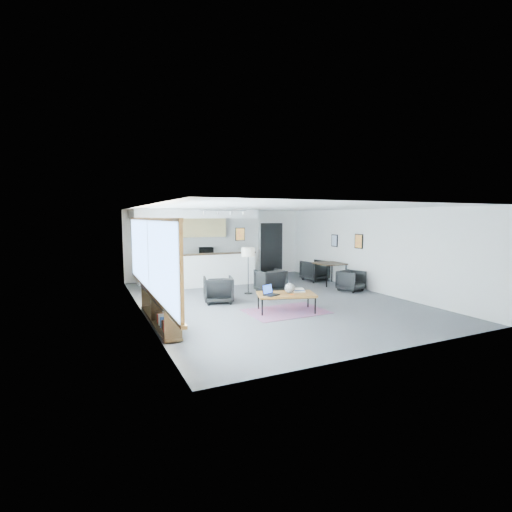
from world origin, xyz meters
name	(u,v)px	position (x,y,z in m)	size (l,w,h in m)	color
room	(271,254)	(0.00, 0.00, 1.30)	(7.02, 9.02, 2.62)	#4C4C4E
window	(149,258)	(-3.46, -0.90, 1.46)	(0.10, 5.95, 1.66)	#8CBFFF
console	(159,309)	(-3.30, -1.05, 0.33)	(0.35, 3.00, 0.80)	#312111
kitchenette	(193,244)	(-1.20, 3.71, 1.38)	(4.20, 1.96, 2.60)	white
doorway	(271,248)	(2.30, 4.42, 1.07)	(1.10, 0.12, 2.15)	black
track_light	(223,211)	(-0.59, 2.20, 2.53)	(1.60, 0.07, 0.15)	silver
wall_art_lower	(359,241)	(3.47, 0.40, 1.55)	(0.03, 0.38, 0.48)	black
wall_art_upper	(335,241)	(3.47, 1.70, 1.50)	(0.03, 0.34, 0.44)	black
kilim_rug	(286,311)	(-0.25, -1.32, 0.01)	(1.98, 1.37, 0.01)	#65354F
coffee_table	(286,295)	(-0.25, -1.32, 0.43)	(1.57, 1.15, 0.46)	brown
laptop	(269,292)	(-0.71, -1.31, 0.53)	(0.44, 0.41, 0.25)	black
ceramic_pot	(290,288)	(-0.16, -1.35, 0.59)	(0.26, 0.26, 0.26)	gray
book_stack	(299,290)	(0.15, -1.27, 0.50)	(0.34, 0.30, 0.09)	silver
coaster	(292,294)	(-0.18, -1.50, 0.46)	(0.13, 0.13, 0.01)	#E5590C
armchair_left	(218,288)	(-1.44, 0.33, 0.40)	(0.77, 0.72, 0.79)	black
armchair_right	(270,280)	(0.45, 0.87, 0.41)	(0.79, 0.74, 0.81)	black
floor_lamp	(248,254)	(-0.21, 1.08, 1.23)	(0.51, 0.51, 1.42)	black
dining_table	(330,265)	(3.00, 1.32, 0.69)	(0.90, 0.90, 0.75)	#312111
dining_chair_near	(351,281)	(2.93, 0.08, 0.30)	(0.59, 0.55, 0.61)	black
dining_chair_far	(314,271)	(3.00, 2.25, 0.35)	(0.68, 0.64, 0.70)	black
microwave	(206,250)	(-0.58, 4.15, 1.10)	(0.51, 0.28, 0.34)	black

